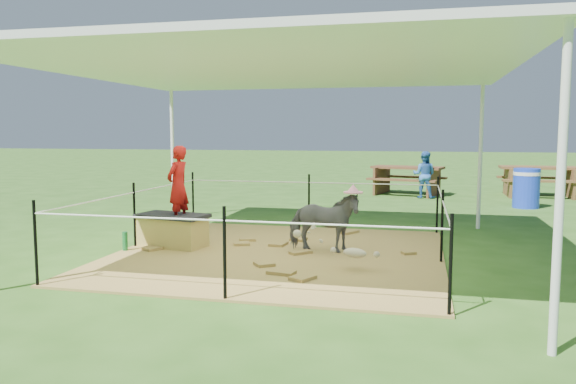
% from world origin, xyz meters
% --- Properties ---
extents(ground, '(90.00, 90.00, 0.00)m').
position_xyz_m(ground, '(0.00, 0.00, 0.00)').
color(ground, '#2D5919').
rests_on(ground, ground).
extents(hay_patch, '(4.60, 4.60, 0.03)m').
position_xyz_m(hay_patch, '(0.00, 0.00, 0.01)').
color(hay_patch, brown).
rests_on(hay_patch, ground).
extents(canopy_tent, '(6.30, 6.30, 2.90)m').
position_xyz_m(canopy_tent, '(0.00, 0.00, 2.69)').
color(canopy_tent, silver).
rests_on(canopy_tent, ground).
extents(rope_fence, '(4.54, 4.54, 1.00)m').
position_xyz_m(rope_fence, '(0.00, -0.00, 0.64)').
color(rope_fence, black).
rests_on(rope_fence, ground).
extents(straw_bale, '(1.06, 0.67, 0.44)m').
position_xyz_m(straw_bale, '(-1.69, 0.13, 0.25)').
color(straw_bale, '#AF8D3F').
rests_on(straw_bale, hay_patch).
extents(dark_cloth, '(1.14, 0.74, 0.05)m').
position_xyz_m(dark_cloth, '(-1.69, 0.13, 0.50)').
color(dark_cloth, black).
rests_on(dark_cloth, straw_bale).
extents(woman, '(0.36, 0.48, 1.19)m').
position_xyz_m(woman, '(-1.59, 0.13, 1.06)').
color(woman, '#A91210').
rests_on(woman, straw_bale).
extents(green_bottle, '(0.09, 0.09, 0.27)m').
position_xyz_m(green_bottle, '(-2.24, -0.32, 0.17)').
color(green_bottle, '#17672C').
rests_on(green_bottle, hay_patch).
extents(pony, '(1.05, 0.49, 0.88)m').
position_xyz_m(pony, '(0.61, 0.22, 0.47)').
color(pony, '#515156').
rests_on(pony, hay_patch).
extents(pink_hat, '(0.27, 0.27, 0.13)m').
position_xyz_m(pink_hat, '(0.61, 0.22, 0.97)').
color(pink_hat, pink).
rests_on(pink_hat, pony).
extents(foal, '(0.98, 0.73, 0.49)m').
position_xyz_m(foal, '(1.17, -0.71, 0.27)').
color(foal, '#BFAA8C').
rests_on(foal, hay_patch).
extents(trash_barrel, '(0.69, 0.69, 0.92)m').
position_xyz_m(trash_barrel, '(4.36, 6.25, 0.46)').
color(trash_barrel, blue).
rests_on(trash_barrel, ground).
extents(picnic_table_near, '(2.22, 1.84, 0.80)m').
position_xyz_m(picnic_table_near, '(1.60, 8.43, 0.40)').
color(picnic_table_near, '#55391D').
rests_on(picnic_table_near, ground).
extents(picnic_table_far, '(2.01, 1.46, 0.83)m').
position_xyz_m(picnic_table_far, '(5.09, 8.79, 0.41)').
color(picnic_table_far, brown).
rests_on(picnic_table_far, ground).
extents(distant_person, '(0.68, 0.57, 1.25)m').
position_xyz_m(distant_person, '(2.05, 7.70, 0.63)').
color(distant_person, '#3169B9').
rests_on(distant_person, ground).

